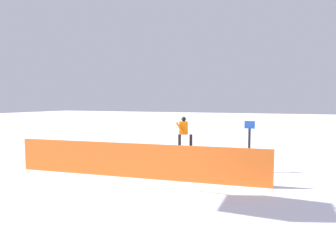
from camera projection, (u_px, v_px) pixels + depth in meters
ground_plane at (167, 161)px, 13.63m from camera, size 120.00×120.00×0.00m
grind_box at (167, 154)px, 13.60m from camera, size 5.36×1.19×0.72m
snowboarder at (184, 131)px, 13.26m from camera, size 1.46×0.71×1.42m
safety_fence at (134, 161)px, 10.60m from camera, size 9.75×1.14×1.30m
trail_marker at (249, 145)px, 11.36m from camera, size 0.40×0.10×2.07m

